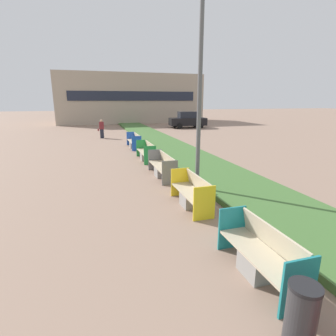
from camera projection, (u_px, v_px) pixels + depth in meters
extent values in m
cube|color=#426B33|center=(229.00, 180.00, 10.24)|extent=(2.80, 120.00, 0.18)
cube|color=tan|center=(130.00, 99.00, 38.18)|extent=(19.81, 7.94, 6.64)
cube|color=#1E2333|center=(134.00, 96.00, 34.36)|extent=(16.64, 0.08, 1.20)
cube|color=gray|center=(258.00, 265.00, 4.77)|extent=(0.52, 0.60, 0.42)
cube|color=#BCAD8E|center=(259.00, 254.00, 4.72)|extent=(0.58, 1.88, 0.05)
cube|color=#BCAD8E|center=(273.00, 238.00, 4.72)|extent=(0.14, 1.81, 0.48)
cube|color=#197A7F|center=(299.00, 287.00, 3.82)|extent=(0.62, 0.04, 0.94)
cube|color=#197A7F|center=(232.00, 228.00, 5.60)|extent=(0.62, 0.04, 0.94)
cube|color=gray|center=(191.00, 200.00, 7.90)|extent=(0.52, 0.60, 0.42)
cube|color=#BCAD8E|center=(191.00, 192.00, 7.84)|extent=(0.58, 1.92, 0.05)
cube|color=#BCAD8E|center=(199.00, 183.00, 7.85)|extent=(0.14, 1.85, 0.48)
cube|color=yellow|center=(204.00, 203.00, 6.92)|extent=(0.62, 0.04, 0.94)
cube|color=yellow|center=(180.00, 182.00, 8.75)|extent=(0.62, 0.04, 0.94)
cube|color=gray|center=(162.00, 172.00, 10.99)|extent=(0.52, 0.60, 0.42)
cube|color=#BCAD8E|center=(162.00, 166.00, 10.93)|extent=(0.58, 2.31, 0.05)
cube|color=#BCAD8E|center=(168.00, 160.00, 10.94)|extent=(0.14, 2.22, 0.48)
cube|color=slate|center=(170.00, 173.00, 9.83)|extent=(0.62, 0.04, 0.94)
cube|color=slate|center=(155.00, 160.00, 12.02)|extent=(0.62, 0.04, 0.94)
cube|color=gray|center=(146.00, 156.00, 14.02)|extent=(0.52, 0.60, 0.42)
cube|color=#BCAD8E|center=(146.00, 152.00, 13.97)|extent=(0.58, 2.11, 0.05)
cube|color=#BCAD8E|center=(150.00, 147.00, 13.97)|extent=(0.14, 2.03, 0.48)
cube|color=#238C3D|center=(150.00, 155.00, 12.96)|extent=(0.62, 0.04, 0.94)
cube|color=#238C3D|center=(142.00, 148.00, 14.96)|extent=(0.62, 0.04, 0.94)
cube|color=gray|center=(134.00, 145.00, 17.66)|extent=(0.52, 0.60, 0.42)
cube|color=#BCAD8E|center=(134.00, 141.00, 17.61)|extent=(0.58, 2.29, 0.05)
cube|color=#BCAD8E|center=(138.00, 137.00, 17.62)|extent=(0.14, 2.20, 0.48)
cube|color=blue|center=(137.00, 143.00, 16.52)|extent=(0.62, 0.04, 0.94)
cube|color=blue|center=(131.00, 138.00, 18.68)|extent=(0.62, 0.04, 0.94)
cylinder|color=#2D2D30|center=(301.00, 321.00, 3.26)|extent=(0.38, 0.38, 0.92)
cylinder|color=black|center=(306.00, 287.00, 3.14)|extent=(0.39, 0.39, 0.05)
cylinder|color=#56595B|center=(200.00, 92.00, 8.27)|extent=(0.14, 0.14, 6.74)
cube|color=#232633|center=(102.00, 134.00, 22.11)|extent=(0.30, 0.22, 0.75)
cube|color=maroon|center=(101.00, 126.00, 21.94)|extent=(0.38, 0.24, 0.61)
sphere|color=tan|center=(101.00, 121.00, 21.84)|extent=(0.21, 0.21, 0.21)
cube|color=maroon|center=(98.00, 130.00, 21.95)|extent=(0.12, 0.20, 0.18)
cube|color=black|center=(188.00, 122.00, 30.30)|extent=(4.34, 2.12, 0.84)
cube|color=black|center=(188.00, 115.00, 30.10)|extent=(2.23, 1.72, 0.72)
cylinder|color=black|center=(201.00, 126.00, 29.91)|extent=(0.60, 0.20, 0.60)
cylinder|color=black|center=(195.00, 124.00, 31.58)|extent=(0.60, 0.20, 0.60)
cylinder|color=black|center=(180.00, 126.00, 29.22)|extent=(0.60, 0.20, 0.60)
cylinder|color=black|center=(175.00, 125.00, 30.89)|extent=(0.60, 0.20, 0.60)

